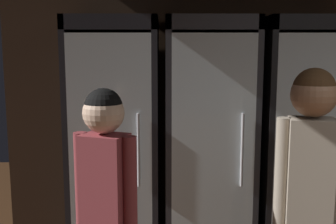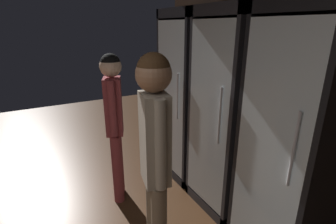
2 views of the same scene
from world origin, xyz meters
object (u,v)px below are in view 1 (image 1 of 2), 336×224
(cooler_far_left, at_px, (116,155))
(cooler_left, at_px, (208,155))
(shopper_far, at_px, (106,207))
(shopper_near, at_px, (308,195))
(cooler_center, at_px, (299,154))

(cooler_far_left, bearing_deg, cooler_left, -0.01)
(cooler_far_left, xyz_separation_m, shopper_far, (0.07, -1.00, -0.01))
(shopper_near, bearing_deg, shopper_far, 177.92)
(cooler_far_left, relative_size, cooler_center, 1.00)
(cooler_left, height_order, shopper_far, cooler_left)
(shopper_far, bearing_deg, cooler_left, 58.11)
(cooler_center, height_order, shopper_far, cooler_center)
(cooler_left, xyz_separation_m, shopper_near, (0.39, -1.04, 0.07))
(cooler_center, bearing_deg, shopper_near, -106.13)
(shopper_far, bearing_deg, cooler_far_left, 93.82)
(shopper_far, bearing_deg, shopper_near, -2.08)
(shopper_near, height_order, shopper_far, shopper_near)
(shopper_near, bearing_deg, cooler_far_left, 136.11)
(cooler_far_left, height_order, shopper_near, cooler_far_left)
(cooler_left, relative_size, shopper_near, 1.19)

